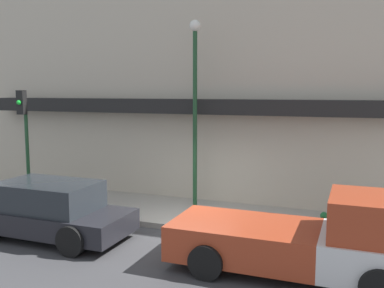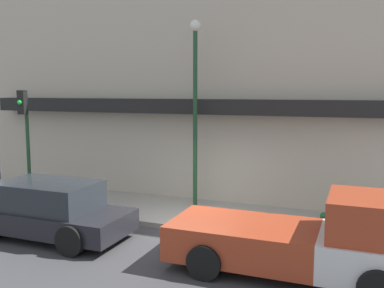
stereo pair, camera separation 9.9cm
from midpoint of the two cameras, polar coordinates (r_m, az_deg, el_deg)
ground_plane at (r=12.31m, az=-0.99°, el=-11.72°), size 80.00×80.00×0.00m
sidewalk at (r=13.64m, az=1.46°, el=-9.47°), size 36.00×3.05×0.17m
building at (r=16.01m, az=5.29°, el=12.83°), size 19.80×3.80×11.19m
pickup_truck at (r=9.67m, az=15.53°, el=-12.17°), size 5.43×2.18×1.87m
parked_car at (r=12.38m, az=-18.76°, el=-8.36°), size 4.54×2.10×1.53m
fire_hydrant at (r=11.77m, az=16.91°, el=-10.30°), size 0.21×0.21×0.69m
street_lamp at (r=13.75m, az=0.19°, el=6.75°), size 0.36×0.36×6.02m
traffic_light at (r=15.46m, az=-21.61°, el=2.22°), size 0.28×0.42×3.83m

